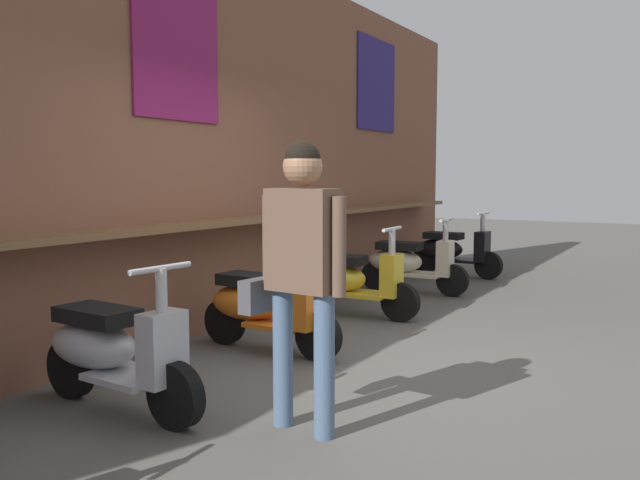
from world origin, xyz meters
The scene contains 8 objects.
ground_plane centered at (0.00, 0.00, 0.00)m, with size 36.24×36.24×0.00m, color #56544F.
market_stall_facade centered at (-0.01, 2.02, 1.86)m, with size 12.94×0.61×3.73m.
scooter_silver centered at (-1.64, 1.08, 0.39)m, with size 0.50×1.40×0.97m.
scooter_orange centered at (0.03, 1.08, 0.39)m, with size 0.48×1.40×0.97m.
scooter_yellow centered at (1.65, 1.08, 0.39)m, with size 0.46×1.40×0.97m.
scooter_cream centered at (3.28, 1.08, 0.39)m, with size 0.49×1.40×0.97m.
scooter_black centered at (4.93, 1.08, 0.39)m, with size 0.47×1.40×0.97m.
shopper_with_handbag centered at (-1.33, -0.15, 1.03)m, with size 0.27×0.67×1.69m.
Camera 1 is at (-4.55, -2.13, 1.49)m, focal length 37.30 mm.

